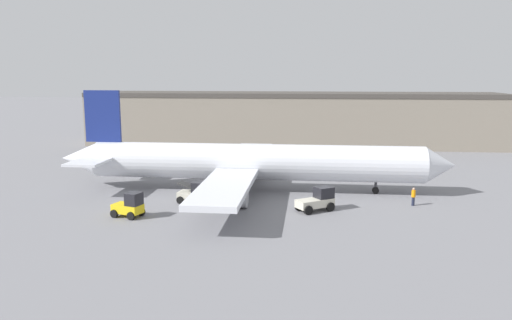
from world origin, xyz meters
TOP-DOWN VIEW (x-y plane):
  - ground_plane at (0.00, 0.00)m, footprint 400.00×400.00m
  - terminal_building at (2.49, 34.99)m, footprint 70.01×10.95m
  - airplane at (-0.96, 0.01)m, footprint 41.78×33.41m
  - ground_crew_worker at (15.36, -4.55)m, footprint 0.38×0.38m
  - baggage_tug at (6.36, -7.25)m, footprint 3.66×3.25m
  - belt_loader_truck at (-5.44, -5.50)m, footprint 2.77×2.19m
  - pushback_tug at (-9.87, -10.94)m, footprint 2.87×2.36m

SIDE VIEW (x-z plane):
  - ground_plane at x=0.00m, z-range 0.00..0.00m
  - ground_crew_worker at x=15.36m, z-range 0.06..1.79m
  - belt_loader_truck at x=-5.44m, z-range -0.05..2.00m
  - pushback_tug at x=-9.87m, z-range -0.11..2.08m
  - baggage_tug at x=6.36m, z-range -0.07..2.07m
  - airplane at x=-0.96m, z-range -2.25..8.27m
  - terminal_building at x=2.49m, z-range 0.01..9.07m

